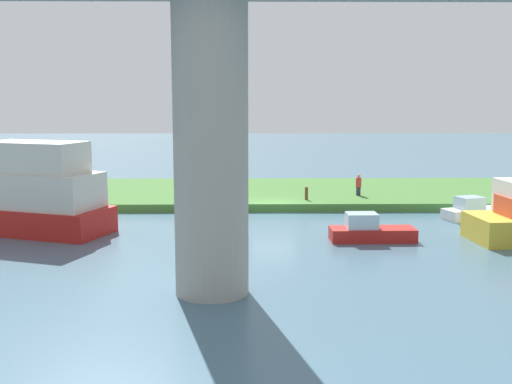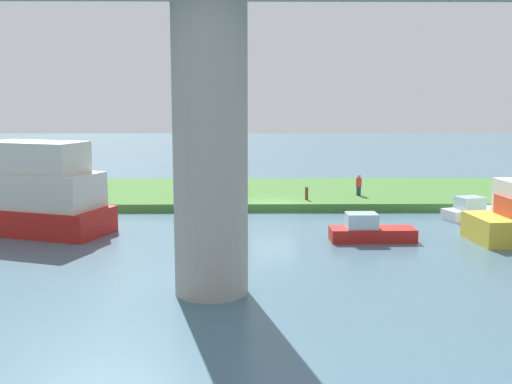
{
  "view_description": "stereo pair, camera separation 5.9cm",
  "coord_description": "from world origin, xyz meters",
  "px_view_note": "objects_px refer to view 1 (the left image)",
  "views": [
    {
      "loc": [
        1.61,
        37.37,
        6.92
      ],
      "look_at": [
        1.12,
        5.0,
        2.0
      ],
      "focal_mm": 44.73,
      "sensor_mm": 36.0,
      "label": 1
    },
    {
      "loc": [
        1.55,
        37.37,
        6.92
      ],
      "look_at": [
        1.12,
        5.0,
        2.0
      ],
      "focal_mm": 44.73,
      "sensor_mm": 36.0,
      "label": 2
    }
  ],
  "objects_px": {
    "pontoon_yellow": "(21,195)",
    "bridge_pylon": "(211,148)",
    "mooring_post": "(306,193)",
    "person_on_bank": "(359,185)",
    "skiff_small": "(475,211)",
    "motorboat_white": "(370,231)"
  },
  "relations": [
    {
      "from": "mooring_post",
      "to": "pontoon_yellow",
      "type": "bearing_deg",
      "value": 23.82
    },
    {
      "from": "pontoon_yellow",
      "to": "motorboat_white",
      "type": "distance_m",
      "value": 17.67
    },
    {
      "from": "person_on_bank",
      "to": "pontoon_yellow",
      "type": "relative_size",
      "value": 0.13
    },
    {
      "from": "bridge_pylon",
      "to": "person_on_bank",
      "type": "bearing_deg",
      "value": -114.14
    },
    {
      "from": "skiff_small",
      "to": "pontoon_yellow",
      "type": "bearing_deg",
      "value": 6.67
    },
    {
      "from": "pontoon_yellow",
      "to": "bridge_pylon",
      "type": "bearing_deg",
      "value": 134.47
    },
    {
      "from": "mooring_post",
      "to": "skiff_small",
      "type": "distance_m",
      "value": 9.98
    },
    {
      "from": "person_on_bank",
      "to": "mooring_post",
      "type": "height_order",
      "value": "person_on_bank"
    },
    {
      "from": "motorboat_white",
      "to": "skiff_small",
      "type": "bearing_deg",
      "value": -142.79
    },
    {
      "from": "person_on_bank",
      "to": "pontoon_yellow",
      "type": "bearing_deg",
      "value": 24.1
    },
    {
      "from": "person_on_bank",
      "to": "skiff_small",
      "type": "height_order",
      "value": "person_on_bank"
    },
    {
      "from": "bridge_pylon",
      "to": "mooring_post",
      "type": "height_order",
      "value": "bridge_pylon"
    },
    {
      "from": "person_on_bank",
      "to": "motorboat_white",
      "type": "height_order",
      "value": "person_on_bank"
    },
    {
      "from": "pontoon_yellow",
      "to": "motorboat_white",
      "type": "bearing_deg",
      "value": 172.0
    },
    {
      "from": "mooring_post",
      "to": "skiff_small",
      "type": "relative_size",
      "value": 0.19
    },
    {
      "from": "mooring_post",
      "to": "skiff_small",
      "type": "bearing_deg",
      "value": 157.11
    },
    {
      "from": "mooring_post",
      "to": "motorboat_white",
      "type": "bearing_deg",
      "value": 103.44
    },
    {
      "from": "bridge_pylon",
      "to": "pontoon_yellow",
      "type": "xyz_separation_m",
      "value": [
        10.31,
        -10.5,
        -3.26
      ]
    },
    {
      "from": "mooring_post",
      "to": "pontoon_yellow",
      "type": "distance_m",
      "value": 16.7
    },
    {
      "from": "skiff_small",
      "to": "motorboat_white",
      "type": "bearing_deg",
      "value": 37.21
    },
    {
      "from": "bridge_pylon",
      "to": "mooring_post",
      "type": "xyz_separation_m",
      "value": [
        -4.94,
        -17.24,
        -4.24
      ]
    },
    {
      "from": "bridge_pylon",
      "to": "skiff_small",
      "type": "xyz_separation_m",
      "value": [
        -14.12,
        -13.36,
        -4.67
      ]
    }
  ]
}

